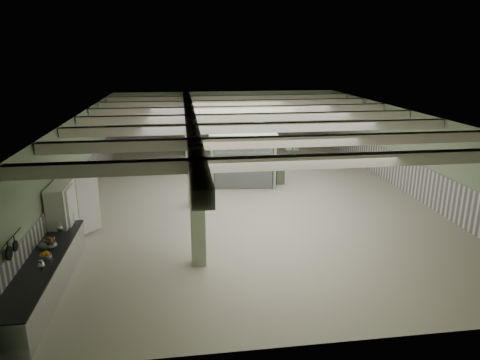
{
  "coord_description": "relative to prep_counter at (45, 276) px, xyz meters",
  "views": [
    {
      "loc": [
        -2.84,
        -17.5,
        6.06
      ],
      "look_at": [
        -0.71,
        -1.9,
        1.3
      ],
      "focal_mm": 32.0,
      "sensor_mm": 36.0,
      "label": 1
    }
  ],
  "objects": [
    {
      "name": "pendant_mid",
      "position": [
        7.04,
        7.5,
        2.59
      ],
      "size": [
        0.44,
        0.44,
        0.22
      ],
      "primitive_type": "cone",
      "rotation": [
        3.14,
        0.0,
        0.0
      ],
      "color": "#324233",
      "rests_on": "ceiling"
    },
    {
      "name": "guard_booth",
      "position": [
        6.53,
        9.12,
        1.23
      ],
      "size": [
        3.39,
        2.97,
        2.48
      ],
      "rotation": [
        0.0,
        0.0,
        -0.12
      ],
      "color": "#95B38F",
      "rests_on": "floor"
    },
    {
      "name": "wainscot_left",
      "position": [
        -0.43,
        7.0,
        0.29
      ],
      "size": [
        0.05,
        19.9,
        1.5
      ],
      "primitive_type": "cube",
      "color": "silver",
      "rests_on": "floor"
    },
    {
      "name": "hook_rail",
      "position": [
        -0.39,
        -0.6,
        1.39
      ],
      "size": [
        0.02,
        1.2,
        0.02
      ],
      "primitive_type": "cylinder",
      "rotation": [
        1.57,
        0.0,
        0.0
      ],
      "color": "black",
      "rests_on": "wall_left"
    },
    {
      "name": "pendant_back",
      "position": [
        7.04,
        12.5,
        2.59
      ],
      "size": [
        0.44,
        0.44,
        0.22
      ],
      "primitive_type": "cone",
      "rotation": [
        3.14,
        0.0,
        0.0
      ],
      "color": "#324233",
      "rests_on": "ceiling"
    },
    {
      "name": "beam_b",
      "position": [
        6.54,
        2.0,
        2.96
      ],
      "size": [
        13.9,
        0.35,
        0.32
      ],
      "primitive_type": "cube",
      "color": "beige",
      "rests_on": "ceiling"
    },
    {
      "name": "floor",
      "position": [
        6.54,
        7.0,
        -0.46
      ],
      "size": [
        20.0,
        20.0,
        0.0
      ],
      "primitive_type": "plane",
      "color": "beige",
      "rests_on": "ground"
    },
    {
      "name": "pitcher_near",
      "position": [
        0.13,
        -0.47,
        0.56
      ],
      "size": [
        0.23,
        0.24,
        0.25
      ],
      "primitive_type": null,
      "rotation": [
        0.0,
        0.0,
        -0.42
      ],
      "color": "silver",
      "rests_on": "prep_counter"
    },
    {
      "name": "ceiling",
      "position": [
        6.54,
        7.0,
        3.14
      ],
      "size": [
        14.0,
        20.0,
        0.02
      ],
      "primitive_type": "cube",
      "color": "beige",
      "rests_on": "wall_back"
    },
    {
      "name": "skillet_far",
      "position": [
        -0.34,
        -0.61,
        1.17
      ],
      "size": [
        0.04,
        0.27,
        0.27
      ],
      "primitive_type": "cylinder",
      "rotation": [
        0.0,
        1.57,
        0.0
      ],
      "color": "black",
      "rests_on": "hook_rail"
    },
    {
      "name": "wall_front",
      "position": [
        6.54,
        -3.0,
        1.34
      ],
      "size": [
        14.0,
        0.02,
        3.6
      ],
      "primitive_type": "cube",
      "color": "#A6BC96",
      "rests_on": "floor"
    },
    {
      "name": "orange_bowl",
      "position": [
        0.07,
        0.12,
        0.49
      ],
      "size": [
        0.29,
        0.29,
        0.1
      ],
      "primitive_type": "cylinder",
      "rotation": [
        0.0,
        0.0,
        -0.01
      ],
      "color": "#B2B2B7",
      "rests_on": "prep_counter"
    },
    {
      "name": "beam_c",
      "position": [
        6.54,
        4.5,
        2.96
      ],
      "size": [
        13.9,
        0.35,
        0.32
      ],
      "primitive_type": "cube",
      "color": "beige",
      "rests_on": "ceiling"
    },
    {
      "name": "beam_a",
      "position": [
        6.54,
        -0.5,
        2.96
      ],
      "size": [
        13.9,
        0.35,
        0.32
      ],
      "primitive_type": "cube",
      "color": "beige",
      "rests_on": "ceiling"
    },
    {
      "name": "column_a",
      "position": [
        4.04,
        1.0,
        1.34
      ],
      "size": [
        0.42,
        0.42,
        3.6
      ],
      "primitive_type": "cube",
      "color": "#A1B28F",
      "rests_on": "floor"
    },
    {
      "name": "prep_counter",
      "position": [
        0.0,
        0.0,
        0.0
      ],
      "size": [
        0.95,
        5.44,
        0.91
      ],
      "color": "silver",
      "rests_on": "floor"
    },
    {
      "name": "wainscot_right",
      "position": [
        13.52,
        7.0,
        0.29
      ],
      "size": [
        0.05,
        19.9,
        1.5
      ],
      "primitive_type": "cube",
      "color": "silver",
      "rests_on": "floor"
    },
    {
      "name": "wall_right",
      "position": [
        13.54,
        7.0,
        1.34
      ],
      "size": [
        0.02,
        20.0,
        3.6
      ],
      "primitive_type": "cube",
      "color": "#A6BC96",
      "rests_on": "floor"
    },
    {
      "name": "column_d",
      "position": [
        4.04,
        15.0,
        1.34
      ],
      "size": [
        0.42,
        0.42,
        3.6
      ],
      "primitive_type": "cube",
      "color": "#A1B28F",
      "rests_on": "floor"
    },
    {
      "name": "filing_cabinet",
      "position": [
        8.17,
        8.63,
        0.15
      ],
      "size": [
        0.49,
        0.63,
        1.22
      ],
      "primitive_type": "cube",
      "rotation": [
        0.0,
        0.0,
        0.18
      ],
      "color": "#5E6252",
      "rests_on": "floor"
    },
    {
      "name": "walkin_cooler",
      "position": [
        -0.08,
        3.0,
        0.59
      ],
      "size": [
        1.03,
        2.28,
        2.09
      ],
      "color": "white",
      "rests_on": "floor"
    },
    {
      "name": "veg_colander",
      "position": [
        -0.08,
        0.84,
        0.55
      ],
      "size": [
        0.62,
        0.62,
        0.22
      ],
      "primitive_type": null,
      "rotation": [
        0.0,
        0.0,
        -0.34
      ],
      "color": "#46464C",
      "rests_on": "prep_counter"
    },
    {
      "name": "pitcher_far",
      "position": [
        -0.02,
        1.87,
        0.58
      ],
      "size": [
        0.22,
        0.25,
        0.28
      ],
      "primitive_type": null,
      "rotation": [
        0.0,
        0.0,
        -0.16
      ],
      "color": "silver",
      "rests_on": "prep_counter"
    },
    {
      "name": "beam_f",
      "position": [
        6.54,
        12.0,
        2.96
      ],
      "size": [
        13.9,
        0.35,
        0.32
      ],
      "primitive_type": "cube",
      "color": "beige",
      "rests_on": "ceiling"
    },
    {
      "name": "column_c",
      "position": [
        4.04,
        11.0,
        1.34
      ],
      "size": [
        0.42,
        0.42,
        3.6
      ],
      "primitive_type": "cube",
      "color": "#A1B28F",
      "rests_on": "floor"
    },
    {
      "name": "beam_e",
      "position": [
        6.54,
        9.5,
        2.96
      ],
      "size": [
        13.9,
        0.35,
        0.32
      ],
      "primitive_type": "cube",
      "color": "beige",
      "rests_on": "ceiling"
    },
    {
      "name": "wall_back",
      "position": [
        6.54,
        17.0,
        1.34
      ],
      "size": [
        14.0,
        0.02,
        3.6
      ],
      "primitive_type": "cube",
      "color": "#A6BC96",
      "rests_on": "floor"
    },
    {
      "name": "girder",
      "position": [
        4.04,
        7.0,
        2.92
      ],
      "size": [
        0.45,
        19.9,
        0.4
      ],
      "primitive_type": "cube",
      "color": "beige",
      "rests_on": "ceiling"
    },
    {
      "name": "beam_d",
      "position": [
        6.54,
        7.0,
        2.96
      ],
      "size": [
        13.9,
        0.35,
        0.32
      ],
      "primitive_type": "cube",
      "color": "beige",
      "rests_on": "ceiling"
    },
    {
      "name": "beam_g",
      "position": [
        6.54,
        14.5,
        2.96
      ],
      "size": [
        13.9,
        0.35,
        0.32
      ],
      "primitive_type": "cube",
      "color": "beige",
      "rests_on": "ceiling"
    },
    {
      "name": "wall_left",
      "position": [
        -0.46,
        7.0,
        1.34
      ],
      "size": [
        0.02,
        20.0,
        3.6
      ],
      "primitive_type": "cube",
      "color": "#A6BC96",
      "rests_on": "floor"
    },
    {
      "name": "pendant_front",
      "position": [
        7.04,
        2.0,
        2.59
      ],
      "size": [
        0.44,
        0.44,
        0.22
      ],
      "primitive_type": "cone",
      "rotation": [
        3.14,
        0.0,
        0.0
      ],
      "color": "#324233",
      "rests_on": "ceiling"
    },
    {
      "name": "skillet_near",
      "position": [
        -0.34,
        -1.01,
        1.17
      ],
      "size": [
        0.04,
        0.33,
        0.33
      ],
      "primitive_type": "cylinder",
      "rotation": [
        0.0,
        1.57,
        0.0
      ],
      "color": "black",
      "rests_on": "hook_rail"
    },
    {
      "name": "column_b",
      "position": [
        4.04,
        6.0,
        1.34
      ],
      "size": [
        0.42,
        0.42,
        3.6
      ],
      "primitive_type": "cube",
      "color": "#A1B28F",
      "rests_on": "floor"
    },
    {
      "name": "wainscot_back",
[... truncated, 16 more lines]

